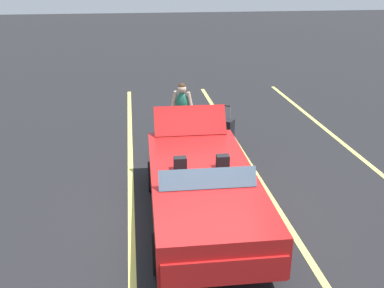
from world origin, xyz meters
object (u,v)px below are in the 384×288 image
object	(u,v)px
suitcase_medium_bright	(175,127)
suitcase_large_black	(223,133)
suitcase_small_carryon	(182,149)
convertible_car	(205,197)
traveler_person	(182,112)

from	to	relation	value
suitcase_medium_bright	suitcase_large_black	bearing A→B (deg)	-179.57
suitcase_small_carryon	convertible_car	bearing A→B (deg)	10.87
convertible_car	traveler_person	distance (m)	3.64
convertible_car	suitcase_large_black	size ratio (longest dim) A/B	3.95
traveler_person	suitcase_large_black	bearing A→B (deg)	104.58
convertible_car	suitcase_large_black	distance (m)	3.68
suitcase_small_carryon	suitcase_medium_bright	bearing A→B (deg)	-169.18
traveler_person	suitcase_small_carryon	bearing A→B (deg)	12.79
suitcase_large_black	suitcase_small_carryon	size ratio (longest dim) A/B	1.53
traveler_person	suitcase_medium_bright	bearing A→B (deg)	-150.98
suitcase_medium_bright	traveler_person	bearing A→B (deg)	134.52
suitcase_large_black	traveler_person	size ratio (longest dim) A/B	0.65
suitcase_medium_bright	suitcase_small_carryon	distance (m)	1.36
suitcase_small_carryon	traveler_person	distance (m)	0.95
suitcase_medium_bright	traveler_person	distance (m)	0.93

